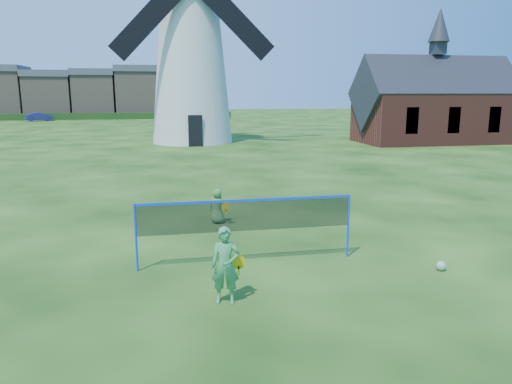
{
  "coord_description": "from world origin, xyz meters",
  "views": [
    {
      "loc": [
        -2.08,
        -11.04,
        3.93
      ],
      "look_at": [
        0.2,
        0.5,
        1.5
      ],
      "focal_mm": 33.67,
      "sensor_mm": 36.0,
      "label": 1
    }
  ],
  "objects_px": {
    "player_girl": "(226,265)",
    "play_ball": "(441,266)",
    "badminton_net": "(247,216)",
    "car_right": "(39,117)",
    "chapel": "(434,106)",
    "player_boy": "(218,206)",
    "windmill": "(191,57)"
  },
  "relations": [
    {
      "from": "chapel",
      "to": "player_boy",
      "type": "relative_size",
      "value": 11.36
    },
    {
      "from": "windmill",
      "to": "play_ball",
      "type": "height_order",
      "value": "windmill"
    },
    {
      "from": "chapel",
      "to": "player_girl",
      "type": "bearing_deg",
      "value": -127.15
    },
    {
      "from": "player_girl",
      "to": "player_boy",
      "type": "bearing_deg",
      "value": 96.76
    },
    {
      "from": "windmill",
      "to": "chapel",
      "type": "xyz_separation_m",
      "value": [
        19.07,
        -3.72,
        -3.8
      ]
    },
    {
      "from": "badminton_net",
      "to": "player_girl",
      "type": "xyz_separation_m",
      "value": [
        -0.77,
        -2.04,
        -0.4
      ]
    },
    {
      "from": "chapel",
      "to": "car_right",
      "type": "xyz_separation_m",
      "value": [
        -38.69,
        38.78,
        -2.31
      ]
    },
    {
      "from": "player_girl",
      "to": "play_ball",
      "type": "distance_m",
      "value": 5.08
    },
    {
      "from": "car_right",
      "to": "player_boy",
      "type": "bearing_deg",
      "value": 176.18
    },
    {
      "from": "player_girl",
      "to": "badminton_net",
      "type": "bearing_deg",
      "value": 81.42
    },
    {
      "from": "player_girl",
      "to": "car_right",
      "type": "xyz_separation_m",
      "value": [
        -18.17,
        65.86,
        -0.12
      ]
    },
    {
      "from": "windmill",
      "to": "play_ball",
      "type": "distance_m",
      "value": 30.99
    },
    {
      "from": "badminton_net",
      "to": "player_boy",
      "type": "distance_m",
      "value": 3.74
    },
    {
      "from": "badminton_net",
      "to": "car_right",
      "type": "bearing_deg",
      "value": 106.53
    },
    {
      "from": "windmill",
      "to": "player_girl",
      "type": "xyz_separation_m",
      "value": [
        -1.44,
        -30.8,
        -5.98
      ]
    },
    {
      "from": "play_ball",
      "to": "car_right",
      "type": "height_order",
      "value": "car_right"
    },
    {
      "from": "car_right",
      "to": "badminton_net",
      "type": "bearing_deg",
      "value": 175.44
    },
    {
      "from": "player_boy",
      "to": "windmill",
      "type": "bearing_deg",
      "value": -77.05
    },
    {
      "from": "badminton_net",
      "to": "player_boy",
      "type": "xyz_separation_m",
      "value": [
        -0.24,
        3.68,
        -0.6
      ]
    },
    {
      "from": "chapel",
      "to": "play_ball",
      "type": "relative_size",
      "value": 55.95
    },
    {
      "from": "play_ball",
      "to": "car_right",
      "type": "distance_m",
      "value": 69.13
    },
    {
      "from": "badminton_net",
      "to": "player_boy",
      "type": "relative_size",
      "value": 4.66
    },
    {
      "from": "windmill",
      "to": "player_boy",
      "type": "relative_size",
      "value": 17.09
    },
    {
      "from": "player_boy",
      "to": "car_right",
      "type": "relative_size",
      "value": 0.29
    },
    {
      "from": "player_boy",
      "to": "car_right",
      "type": "bearing_deg",
      "value": -57.69
    },
    {
      "from": "player_girl",
      "to": "player_boy",
      "type": "height_order",
      "value": "player_girl"
    },
    {
      "from": "player_girl",
      "to": "play_ball",
      "type": "relative_size",
      "value": 6.77
    },
    {
      "from": "car_right",
      "to": "play_ball",
      "type": "bearing_deg",
      "value": 178.49
    },
    {
      "from": "windmill",
      "to": "car_right",
      "type": "xyz_separation_m",
      "value": [
        -19.61,
        35.07,
        -6.1
      ]
    },
    {
      "from": "badminton_net",
      "to": "player_girl",
      "type": "distance_m",
      "value": 2.22
    },
    {
      "from": "play_ball",
      "to": "badminton_net",
      "type": "bearing_deg",
      "value": 162.75
    },
    {
      "from": "player_girl",
      "to": "play_ball",
      "type": "height_order",
      "value": "player_girl"
    }
  ]
}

